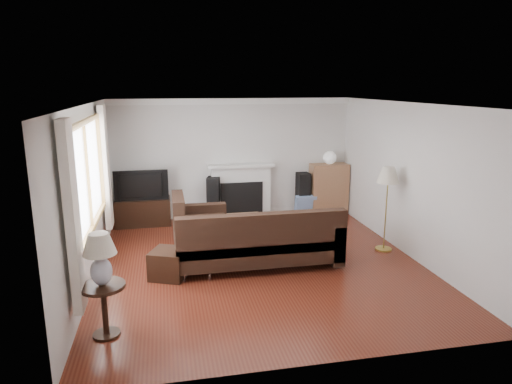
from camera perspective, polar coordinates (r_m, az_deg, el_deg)
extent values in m
cube|color=#571F13|center=(7.35, 0.47, -8.91)|extent=(5.10, 5.60, 0.04)
cube|color=white|center=(6.81, 0.51, 10.96)|extent=(5.10, 5.60, 0.04)
cube|color=silver|center=(9.63, -2.91, 4.17)|extent=(5.00, 0.04, 2.50)
cube|color=silver|center=(4.43, 7.93, -7.07)|extent=(5.00, 0.04, 2.50)
cube|color=silver|center=(6.92, -20.22, -0.31)|extent=(0.04, 5.50, 2.50)
cube|color=silver|center=(7.87, 18.60, 1.40)|extent=(0.04, 5.50, 2.50)
cube|color=olive|center=(6.65, -20.25, 1.83)|extent=(0.12, 2.74, 1.54)
cube|color=white|center=(5.22, -21.97, -3.03)|extent=(0.10, 0.35, 2.10)
cube|color=white|center=(8.16, -18.28, 2.90)|extent=(0.10, 0.35, 2.10)
cube|color=white|center=(9.68, -1.88, 0.15)|extent=(1.40, 0.26, 1.15)
cube|color=black|center=(9.48, -13.93, -2.42)|extent=(1.08, 0.49, 0.54)
imported|color=black|center=(9.35, -14.12, 0.96)|extent=(1.05, 0.14, 0.60)
cube|color=black|center=(9.53, -5.29, -0.83)|extent=(0.33, 0.36, 0.92)
cube|color=black|center=(9.93, 5.88, -0.24)|extent=(0.26, 0.31, 0.92)
cube|color=#986846|center=(10.07, 9.05, 0.38)|extent=(0.80, 0.38, 1.10)
sphere|color=white|center=(9.94, 9.20, 4.26)|extent=(0.28, 0.28, 0.28)
cube|color=black|center=(7.13, 0.22, -5.81)|extent=(2.76, 2.01, 0.89)
cube|color=olive|center=(8.48, -2.71, -4.42)|extent=(1.02, 0.56, 0.40)
cube|color=black|center=(6.91, -10.80, -8.80)|extent=(0.65, 0.65, 0.42)
cube|color=#A78E3A|center=(8.01, 15.94, -2.09)|extent=(0.39, 0.39, 1.45)
cube|color=black|center=(5.55, -18.39, -13.85)|extent=(0.50, 0.50, 0.62)
cube|color=silver|center=(5.31, -18.87, -8.01)|extent=(0.36, 0.36, 0.59)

